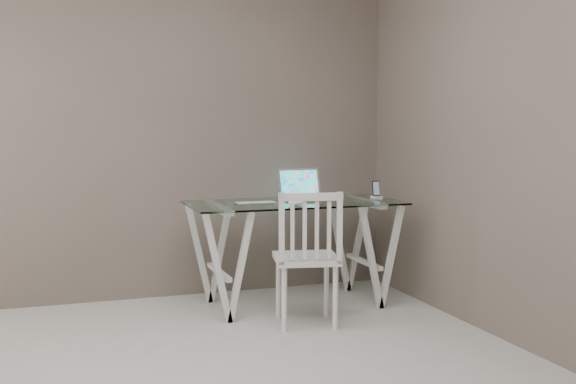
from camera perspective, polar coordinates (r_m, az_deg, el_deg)
name	(u,v)px	position (r m, az deg, el deg)	size (l,w,h in m)	color
room	(174,27)	(3.18, -9.02, 12.73)	(4.50, 4.52, 2.71)	#B1AFAA
desk	(294,252)	(5.16, 0.48, -4.80)	(1.50, 0.70, 0.75)	silver
chair	(308,252)	(4.61, 1.58, -4.78)	(0.48, 0.48, 0.88)	silver
laptop	(303,192)	(5.27, 1.19, 0.00)	(0.32, 0.29, 0.22)	silver
keyboard	(256,203)	(5.02, -2.55, -0.86)	(0.29, 0.12, 0.01)	silver
mouse	(296,203)	(4.90, 0.64, -0.84)	(0.12, 0.07, 0.04)	white
phone_dock	(376,193)	(5.41, 6.99, -0.10)	(0.07, 0.07, 0.13)	white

